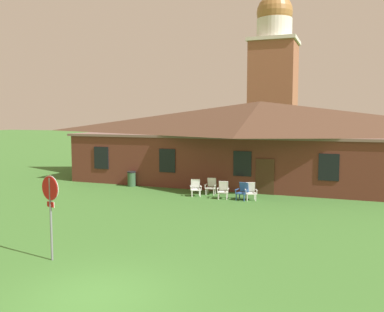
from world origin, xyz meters
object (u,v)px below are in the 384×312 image
at_px(stop_sign, 50,200).
at_px(lawn_chair_near_door, 211,186).
at_px(lawn_chair_by_porch, 196,187).
at_px(lawn_chair_middle, 243,191).
at_px(lawn_chair_right_end, 251,191).
at_px(lawn_chair_left_end, 223,190).
at_px(trash_bin, 132,179).

xyz_separation_m(stop_sign, lawn_chair_near_door, (1.24, 12.50, -1.44)).
bearing_deg(stop_sign, lawn_chair_by_porch, 87.22).
distance_m(lawn_chair_by_porch, lawn_chair_middle, 2.83).
bearing_deg(lawn_chair_right_end, stop_sign, -107.99).
xyz_separation_m(lawn_chair_by_porch, lawn_chair_right_end, (3.22, -0.02, 0.00)).
height_order(lawn_chair_near_door, lawn_chair_left_end, same).
height_order(stop_sign, lawn_chair_near_door, stop_sign).
distance_m(lawn_chair_near_door, lawn_chair_middle, 2.36).
relative_size(lawn_chair_by_porch, lawn_chair_middle, 1.00).
xyz_separation_m(stop_sign, lawn_chair_by_porch, (0.57, 11.69, -1.44)).
height_order(lawn_chair_near_door, trash_bin, trash_bin).
bearing_deg(lawn_chair_right_end, lawn_chair_left_end, -173.85).
relative_size(lawn_chair_by_porch, lawn_chair_near_door, 1.00).
bearing_deg(stop_sign, lawn_chair_middle, 73.60).
distance_m(lawn_chair_near_door, lawn_chair_left_end, 1.43).
relative_size(stop_sign, lawn_chair_middle, 2.85).
bearing_deg(lawn_chair_middle, lawn_chair_near_door, 155.07).
bearing_deg(lawn_chair_left_end, stop_sign, -101.18).
distance_m(lawn_chair_near_door, trash_bin, 5.79).
relative_size(lawn_chair_near_door, lawn_chair_right_end, 1.00).
height_order(lawn_chair_by_porch, lawn_chair_near_door, same).
xyz_separation_m(lawn_chair_by_porch, lawn_chair_near_door, (0.68, 0.81, 0.00)).
xyz_separation_m(lawn_chair_by_porch, lawn_chair_middle, (2.82, -0.19, 0.00)).
xyz_separation_m(lawn_chair_near_door, lawn_chair_left_end, (1.03, -0.99, 0.00)).
relative_size(lawn_chair_by_porch, trash_bin, 0.98).
height_order(lawn_chair_by_porch, lawn_chair_right_end, same).
distance_m(stop_sign, trash_bin, 14.10).
bearing_deg(lawn_chair_by_porch, lawn_chair_right_end, -0.33).
distance_m(stop_sign, lawn_chair_left_end, 11.82).
relative_size(stop_sign, trash_bin, 2.78).
distance_m(lawn_chair_by_porch, trash_bin, 5.31).
xyz_separation_m(stop_sign, lawn_chair_middle, (3.39, 11.51, -1.44)).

